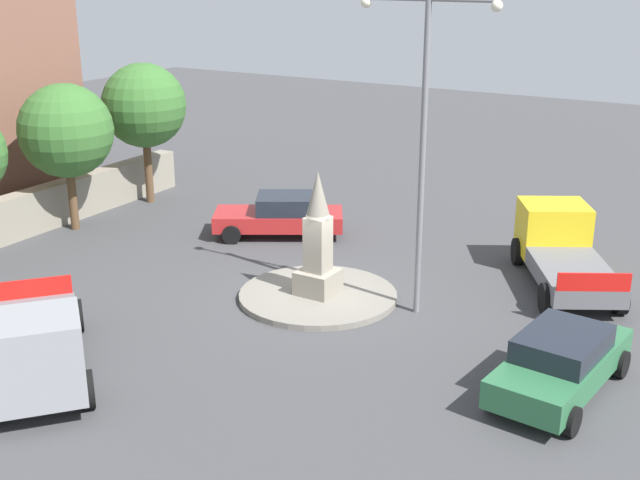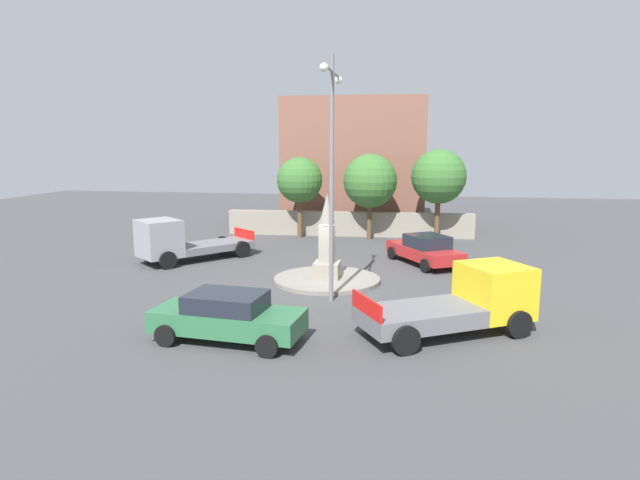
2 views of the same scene
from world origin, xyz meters
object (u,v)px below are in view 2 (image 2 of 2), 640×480
(truck_yellow_approaching, at_px, (464,302))
(tree_near_wall, at_px, (370,181))
(car_green_far_side, at_px, (228,316))
(corner_building, at_px, (355,163))
(streetlamp, at_px, (332,158))
(car_red_waiting, at_px, (425,249))
(tree_mid_cluster, at_px, (300,181))
(tree_far_corner, at_px, (439,177))
(truck_grey_parked_right, at_px, (179,242))
(monument, at_px, (327,243))

(truck_yellow_approaching, distance_m, tree_near_wall, 16.90)
(car_green_far_side, xyz_separation_m, corner_building, (24.41, -1.15, 3.67))
(streetlamp, bearing_deg, car_green_far_side, 152.49)
(car_red_waiting, distance_m, tree_mid_cluster, 10.36)
(tree_mid_cluster, bearing_deg, tree_near_wall, -87.87)
(tree_mid_cluster, distance_m, tree_far_corner, 8.39)
(truck_grey_parked_right, height_order, corner_building, corner_building)
(tree_near_wall, bearing_deg, corner_building, 14.02)
(streetlamp, distance_m, car_red_waiting, 8.95)
(car_green_far_side, relative_size, truck_yellow_approaching, 0.82)
(streetlamp, xyz_separation_m, truck_grey_parked_right, (5.29, 8.35, -4.21))
(car_red_waiting, xyz_separation_m, truck_yellow_approaching, (-9.48, -0.95, 0.23))
(monument, bearing_deg, tree_mid_cluster, 17.66)
(truck_grey_parked_right, xyz_separation_m, corner_building, (14.55, -7.12, 3.40))
(tree_mid_cluster, bearing_deg, car_red_waiting, -130.95)
(tree_far_corner, bearing_deg, tree_mid_cluster, 92.13)
(tree_near_wall, height_order, tree_mid_cluster, tree_near_wall)
(car_red_waiting, bearing_deg, streetlamp, 152.63)
(tree_near_wall, bearing_deg, car_green_far_side, 171.47)
(car_green_far_side, distance_m, truck_grey_parked_right, 11.53)
(car_red_waiting, xyz_separation_m, truck_grey_parked_right, (-1.58, 11.90, 0.29))
(corner_building, bearing_deg, monument, -177.87)
(car_green_far_side, distance_m, corner_building, 24.71)
(truck_grey_parked_right, xyz_separation_m, tree_mid_cluster, (8.11, -4.37, 2.52))
(car_green_far_side, height_order, truck_yellow_approaching, truck_yellow_approaching)
(car_green_far_side, xyz_separation_m, tree_mid_cluster, (17.98, 1.60, 2.79))
(truck_yellow_approaching, xyz_separation_m, tree_near_wall, (16.18, 4.17, 2.58))
(streetlamp, distance_m, car_green_far_side, 6.83)
(tree_near_wall, xyz_separation_m, tree_far_corner, (0.15, -4.07, 0.29))
(streetlamp, height_order, car_red_waiting, streetlamp)
(monument, distance_m, car_green_far_side, 7.62)
(tree_near_wall, bearing_deg, car_red_waiting, -154.34)
(corner_building, bearing_deg, tree_far_corner, -137.39)
(car_green_far_side, relative_size, tree_mid_cluster, 0.92)
(truck_grey_parked_right, distance_m, tree_near_wall, 12.26)
(truck_yellow_approaching, bearing_deg, car_green_far_side, 105.91)
(car_red_waiting, distance_m, truck_grey_parked_right, 12.01)
(corner_building, xyz_separation_m, tree_far_corner, (-6.12, -5.63, -0.59))
(truck_yellow_approaching, height_order, tree_far_corner, tree_far_corner)
(truck_grey_parked_right, height_order, tree_mid_cluster, tree_mid_cluster)
(truck_grey_parked_right, distance_m, corner_building, 16.55)
(tree_near_wall, bearing_deg, truck_yellow_approaching, -165.54)
(monument, relative_size, tree_near_wall, 0.68)
(tree_near_wall, bearing_deg, monument, 175.05)
(car_green_far_side, height_order, tree_mid_cluster, tree_mid_cluster)
(tree_far_corner, bearing_deg, truck_grey_parked_right, 123.45)
(truck_yellow_approaching, height_order, tree_mid_cluster, tree_mid_cluster)
(car_red_waiting, bearing_deg, tree_near_wall, 25.66)
(truck_grey_parked_right, bearing_deg, truck_yellow_approaching, -121.57)
(car_green_far_side, bearing_deg, streetlamp, -27.51)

